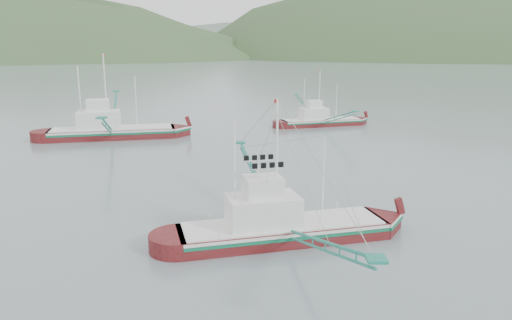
{
  "coord_description": "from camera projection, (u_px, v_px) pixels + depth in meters",
  "views": [
    {
      "loc": [
        0.54,
        -32.44,
        12.32
      ],
      "look_at": [
        0.0,
        6.0,
        3.2
      ],
      "focal_mm": 35.0,
      "sensor_mm": 36.0,
      "label": 1
    }
  ],
  "objects": [
    {
      "name": "main_boat",
      "position": [
        281.0,
        212.0,
        31.44
      ],
      "size": [
        13.75,
        23.58,
        9.74
      ],
      "rotation": [
        0.0,
        0.0,
        0.27
      ],
      "color": "#4F0D0E",
      "rests_on": "ground"
    },
    {
      "name": "bg_boat_far",
      "position": [
        321.0,
        115.0,
        74.94
      ],
      "size": [
        12.49,
        21.34,
        8.85
      ],
      "rotation": [
        0.0,
        0.0,
        0.29
      ],
      "color": "#4F0D0E",
      "rests_on": "ground"
    },
    {
      "name": "headland_left",
      "position": [
        31.0,
        58.0,
        387.11
      ],
      "size": [
        448.0,
        308.0,
        210.0
      ],
      "primitive_type": "ellipsoid",
      "color": "#334F29",
      "rests_on": "ground"
    },
    {
      "name": "ridge_distant",
      "position": [
        288.0,
        53.0,
        578.83
      ],
      "size": [
        960.0,
        400.0,
        240.0
      ],
      "primitive_type": "ellipsoid",
      "color": "slate",
      "rests_on": "ground"
    },
    {
      "name": "bg_boat_left",
      "position": [
        111.0,
        122.0,
        65.08
      ],
      "size": [
        16.56,
        28.58,
        11.74
      ],
      "rotation": [
        0.0,
        0.0,
        0.23
      ],
      "color": "#4F0D0E",
      "rests_on": "ground"
    },
    {
      "name": "ground",
      "position": [
        255.0,
        225.0,
        34.41
      ],
      "size": [
        1200.0,
        1200.0,
        0.0
      ],
      "primitive_type": "plane",
      "color": "slate",
      "rests_on": "ground"
    }
  ]
}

